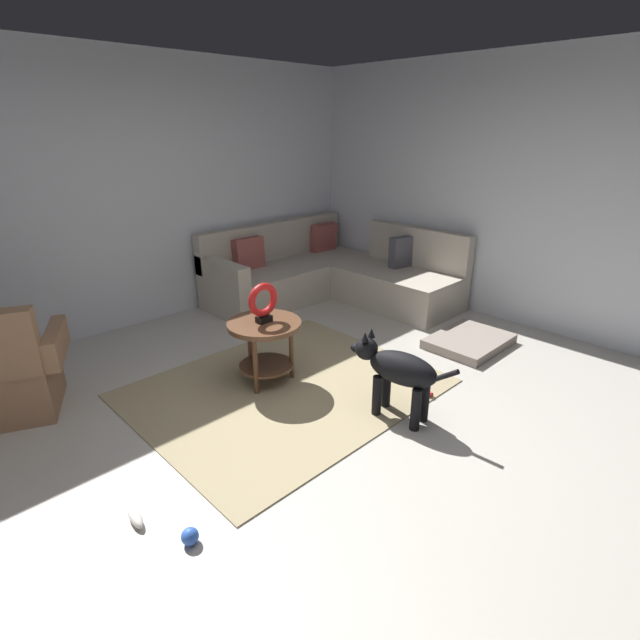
{
  "coord_description": "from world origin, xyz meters",
  "views": [
    {
      "loc": [
        -2.05,
        -1.97,
        2.0
      ],
      "look_at": [
        0.45,
        0.6,
        0.55
      ],
      "focal_mm": 27.04,
      "sensor_mm": 36.0,
      "label": 1
    }
  ],
  "objects_px": {
    "armchair": "(6,376)",
    "dog_toy_bone": "(135,517)",
    "torus_sculpture": "(263,302)",
    "dog": "(397,370)",
    "dog_toy_rope": "(424,391)",
    "dog_toy_ball": "(190,536)",
    "sectional_couch": "(330,276)",
    "side_table": "(265,336)",
    "dog_bed_mat": "(469,341)"
  },
  "relations": [
    {
      "from": "armchair",
      "to": "dog_toy_bone",
      "type": "xyz_separation_m",
      "value": [
        0.17,
        -1.65,
        -0.29
      ]
    },
    {
      "from": "armchair",
      "to": "torus_sculpture",
      "type": "bearing_deg",
      "value": -4.63
    },
    {
      "from": "dog",
      "to": "dog_toy_rope",
      "type": "height_order",
      "value": "dog"
    },
    {
      "from": "torus_sculpture",
      "to": "dog_toy_rope",
      "type": "bearing_deg",
      "value": -53.51
    },
    {
      "from": "torus_sculpture",
      "to": "dog_toy_rope",
      "type": "distance_m",
      "value": 1.47
    },
    {
      "from": "dog_toy_ball",
      "to": "torus_sculpture",
      "type": "bearing_deg",
      "value": 38.4
    },
    {
      "from": "torus_sculpture",
      "to": "dog_toy_bone",
      "type": "distance_m",
      "value": 1.79
    },
    {
      "from": "sectional_couch",
      "to": "dog_toy_ball",
      "type": "relative_size",
      "value": 24.49
    },
    {
      "from": "sectional_couch",
      "to": "torus_sculpture",
      "type": "bearing_deg",
      "value": -149.3
    },
    {
      "from": "side_table",
      "to": "dog_toy_ball",
      "type": "distance_m",
      "value": 1.75
    },
    {
      "from": "side_table",
      "to": "dog",
      "type": "height_order",
      "value": "dog"
    },
    {
      "from": "armchair",
      "to": "torus_sculpture",
      "type": "distance_m",
      "value": 1.93
    },
    {
      "from": "dog_bed_mat",
      "to": "dog_toy_rope",
      "type": "relative_size",
      "value": 4.94
    },
    {
      "from": "torus_sculpture",
      "to": "side_table",
      "type": "bearing_deg",
      "value": 79.38
    },
    {
      "from": "torus_sculpture",
      "to": "dog_bed_mat",
      "type": "relative_size",
      "value": 0.41
    },
    {
      "from": "side_table",
      "to": "dog_bed_mat",
      "type": "distance_m",
      "value": 2.07
    },
    {
      "from": "dog",
      "to": "dog_toy_bone",
      "type": "xyz_separation_m",
      "value": [
        -1.84,
        0.34,
        -0.35
      ]
    },
    {
      "from": "armchair",
      "to": "dog_toy_rope",
      "type": "height_order",
      "value": "armchair"
    },
    {
      "from": "dog_bed_mat",
      "to": "dog_toy_bone",
      "type": "height_order",
      "value": "dog_bed_mat"
    },
    {
      "from": "sectional_couch",
      "to": "dog_toy_ball",
      "type": "bearing_deg",
      "value": -145.91
    },
    {
      "from": "sectional_couch",
      "to": "dog",
      "type": "xyz_separation_m",
      "value": [
        -1.52,
        -2.18,
        0.09
      ]
    },
    {
      "from": "dog_toy_bone",
      "to": "torus_sculpture",
      "type": "bearing_deg",
      "value": 26.19
    },
    {
      "from": "side_table",
      "to": "dog_toy_rope",
      "type": "relative_size",
      "value": 3.71
    },
    {
      "from": "armchair",
      "to": "dog_toy_rope",
      "type": "bearing_deg",
      "value": -14.58
    },
    {
      "from": "dog_toy_bone",
      "to": "dog_toy_ball",
      "type": "bearing_deg",
      "value": -67.67
    },
    {
      "from": "dog",
      "to": "armchair",
      "type": "bearing_deg",
      "value": 125.9
    },
    {
      "from": "armchair",
      "to": "dog_toy_bone",
      "type": "relative_size",
      "value": 5.42
    },
    {
      "from": "armchair",
      "to": "dog_toy_ball",
      "type": "distance_m",
      "value": 2.02
    },
    {
      "from": "armchair",
      "to": "dog",
      "type": "relative_size",
      "value": 1.16
    },
    {
      "from": "dog_toy_rope",
      "to": "dog_toy_bone",
      "type": "distance_m",
      "value": 2.28
    },
    {
      "from": "dog_bed_mat",
      "to": "dog_toy_rope",
      "type": "distance_m",
      "value": 1.11
    },
    {
      "from": "dog",
      "to": "sectional_couch",
      "type": "bearing_deg",
      "value": 45.7
    },
    {
      "from": "dog",
      "to": "dog_toy_rope",
      "type": "relative_size",
      "value": 5.21
    },
    {
      "from": "side_table",
      "to": "torus_sculpture",
      "type": "xyz_separation_m",
      "value": [
        -0.0,
        -0.0,
        0.29
      ]
    },
    {
      "from": "dog_toy_ball",
      "to": "dog_toy_rope",
      "type": "relative_size",
      "value": 0.57
    },
    {
      "from": "dog_bed_mat",
      "to": "dog_toy_ball",
      "type": "distance_m",
      "value": 3.22
    },
    {
      "from": "dog_bed_mat",
      "to": "dog_toy_rope",
      "type": "xyz_separation_m",
      "value": [
        -1.09,
        -0.22,
        -0.02
      ]
    },
    {
      "from": "torus_sculpture",
      "to": "dog",
      "type": "xyz_separation_m",
      "value": [
        0.35,
        -1.07,
        -0.33
      ]
    },
    {
      "from": "side_table",
      "to": "dog_bed_mat",
      "type": "height_order",
      "value": "side_table"
    },
    {
      "from": "side_table",
      "to": "dog",
      "type": "bearing_deg",
      "value": -71.62
    },
    {
      "from": "side_table",
      "to": "dog_toy_ball",
      "type": "xyz_separation_m",
      "value": [
        -1.34,
        -1.07,
        -0.37
      ]
    },
    {
      "from": "side_table",
      "to": "dog_toy_rope",
      "type": "xyz_separation_m",
      "value": [
        0.77,
        -1.05,
        -0.39
      ]
    },
    {
      "from": "torus_sculpture",
      "to": "dog_toy_rope",
      "type": "height_order",
      "value": "torus_sculpture"
    },
    {
      "from": "armchair",
      "to": "side_table",
      "type": "bearing_deg",
      "value": -4.63
    },
    {
      "from": "sectional_couch",
      "to": "armchair",
      "type": "bearing_deg",
      "value": -176.81
    },
    {
      "from": "dog",
      "to": "dog_toy_rope",
      "type": "bearing_deg",
      "value": -6.59
    },
    {
      "from": "dog",
      "to": "torus_sculpture",
      "type": "bearing_deg",
      "value": 98.96
    },
    {
      "from": "armchair",
      "to": "dog",
      "type": "height_order",
      "value": "armchair"
    },
    {
      "from": "sectional_couch",
      "to": "dog_bed_mat",
      "type": "relative_size",
      "value": 2.81
    },
    {
      "from": "dog",
      "to": "dog_toy_rope",
      "type": "distance_m",
      "value": 0.55
    }
  ]
}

